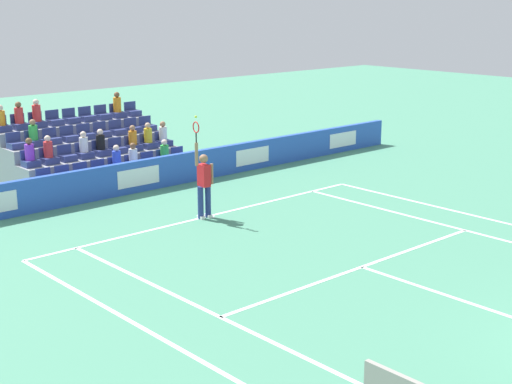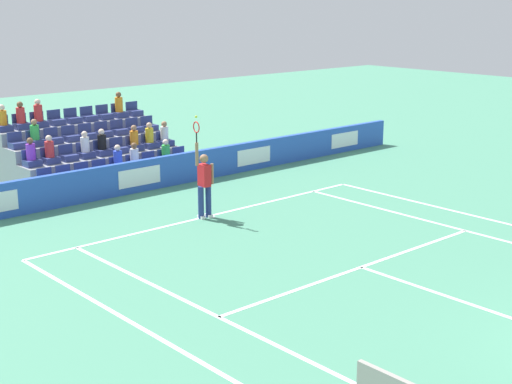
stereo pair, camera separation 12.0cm
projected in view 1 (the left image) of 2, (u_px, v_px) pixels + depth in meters
The scene contains 11 objects.
line_baseline at pixel (209, 216), 20.97m from camera, with size 10.97×0.10×0.01m, color white.
line_service at pixel (362, 267), 17.02m from camera, with size 8.23×0.10×0.01m, color white.
line_centre_service at pixel (488, 309), 14.72m from camera, with size 0.10×6.40×0.01m, color white.
line_singles_sideline_left at pixel (236, 325), 14.03m from camera, with size 0.10×11.89×0.01m, color white.
line_singles_sideline_right at pixel (480, 234), 19.36m from camera, with size 0.10×11.89×0.01m, color white.
line_doubles_sideline_left at pixel (176, 347), 13.14m from camera, with size 0.10×11.89×0.01m, color white.
line_doubles_sideline_right at pixel (508, 224), 20.25m from camera, with size 0.10×11.89×0.01m, color white.
line_centre_mark at pixel (212, 217), 20.90m from camera, with size 0.10×0.20×0.01m, color white.
sponsor_barrier at pixel (137, 176), 23.44m from camera, with size 23.61×0.22×0.99m.
tennis_player at pixel (204, 183), 20.56m from camera, with size 0.52×0.38×2.85m.
stadium_stand at pixel (88, 156), 25.49m from camera, with size 5.58×3.80×2.62m.
Camera 1 is at (12.51, 3.94, 5.90)m, focal length 53.15 mm.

